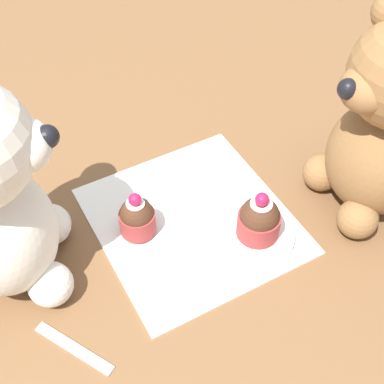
{
  "coord_description": "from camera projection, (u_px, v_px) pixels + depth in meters",
  "views": [
    {
      "loc": [
        -0.38,
        0.21,
        0.54
      ],
      "look_at": [
        0.0,
        0.0,
        0.06
      ],
      "focal_mm": 50.0,
      "sensor_mm": 36.0,
      "label": 1
    }
  ],
  "objects": [
    {
      "name": "ground_plane",
      "position": [
        192.0,
        221.0,
        0.69
      ],
      "size": [
        4.0,
        4.0,
        0.0
      ],
      "primitive_type": "plane",
      "color": "brown"
    },
    {
      "name": "knitted_placemat",
      "position": [
        192.0,
        220.0,
        0.69
      ],
      "size": [
        0.25,
        0.24,
        0.01
      ],
      "primitive_type": "cube",
      "color": "silver",
      "rests_on": "ground_plane"
    },
    {
      "name": "cupcake_near_cream_bear",
      "position": [
        137.0,
        217.0,
        0.65
      ],
      "size": [
        0.05,
        0.05,
        0.07
      ],
      "color": "#993333",
      "rests_on": "knitted_placemat"
    },
    {
      "name": "saucer_plate",
      "position": [
        257.0,
        234.0,
        0.67
      ],
      "size": [
        0.09,
        0.09,
        0.01
      ],
      "primitive_type": "cylinder",
      "color": "white",
      "rests_on": "knitted_placemat"
    },
    {
      "name": "cupcake_near_tan_bear",
      "position": [
        259.0,
        219.0,
        0.64
      ],
      "size": [
        0.05,
        0.05,
        0.07
      ],
      "color": "#993333",
      "rests_on": "saucer_plate"
    },
    {
      "name": "teaspoon",
      "position": [
        74.0,
        348.0,
        0.57
      ],
      "size": [
        0.09,
        0.06,
        0.01
      ],
      "primitive_type": "cube",
      "rotation": [
        0.0,
        0.0,
        0.52
      ],
      "color": "silver",
      "rests_on": "ground_plane"
    }
  ]
}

